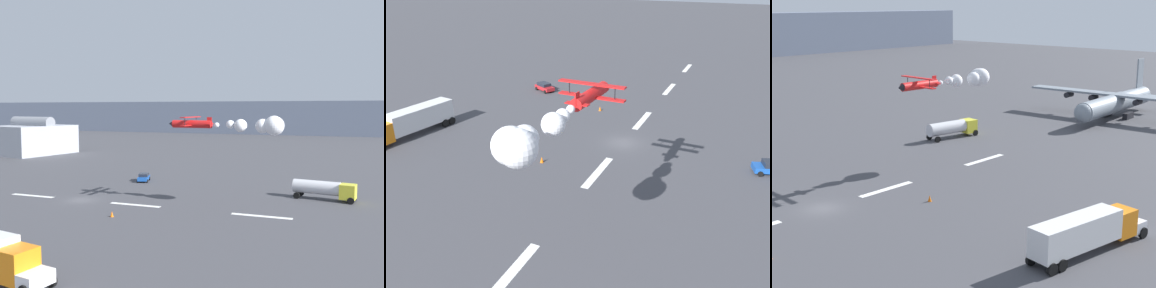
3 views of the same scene
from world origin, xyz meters
TOP-DOWN VIEW (x-y plane):
  - ground_plane at (0.00, 0.00)m, footprint 440.00×440.00m
  - runway_stripe_0 at (-46.11, 0.00)m, footprint 8.00×0.90m
  - runway_stripe_1 at (-27.66, 0.00)m, footprint 8.00×0.90m
  - runway_stripe_2 at (-9.22, 0.00)m, footprint 8.00×0.90m
  - runway_stripe_3 at (9.22, 0.00)m, footprint 8.00×0.90m
  - runway_stripe_4 at (27.66, 0.00)m, footprint 8.00×0.90m
  - stunt_biplane_red at (26.09, 2.07)m, footprint 16.49×6.08m
  - semi_truck_orange at (9.50, -27.66)m, footprint 14.14×5.00m
  - followme_car_yellow at (-16.88, -21.16)m, footprint 3.47×4.44m
  - traffic_cone_near at (-10.71, -7.55)m, footprint 0.44×0.44m
  - traffic_cone_far at (9.66, -7.10)m, footprint 0.44×0.44m

SIDE VIEW (x-z plane):
  - ground_plane at x=0.00m, z-range 0.00..0.00m
  - runway_stripe_0 at x=-46.11m, z-range 0.00..0.01m
  - runway_stripe_1 at x=-27.66m, z-range 0.00..0.01m
  - runway_stripe_2 at x=-9.22m, z-range 0.00..0.01m
  - runway_stripe_3 at x=9.22m, z-range 0.00..0.01m
  - runway_stripe_4 at x=27.66m, z-range 0.00..0.01m
  - traffic_cone_near at x=-10.71m, z-range 0.00..0.75m
  - traffic_cone_far at x=9.66m, z-range 0.00..0.75m
  - followme_car_yellow at x=-16.88m, z-range 0.05..1.57m
  - semi_truck_orange at x=9.50m, z-range 0.27..3.97m
  - stunt_biplane_red at x=26.09m, z-range 10.39..13.03m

